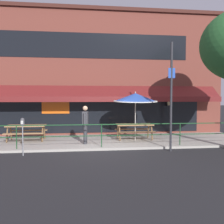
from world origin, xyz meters
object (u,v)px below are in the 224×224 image
picnic_table_centre (134,127)px  patio_umbrella_centre (135,98)px  picnic_table_left (26,128)px  parking_meter_near (22,125)px  street_sign_pole (171,96)px  pedestrian_walking (85,123)px

picnic_table_centre → patio_umbrella_centre: (0.00, -0.17, 1.47)m
picnic_table_left → parking_meter_near: 2.78m
picnic_table_left → street_sign_pole: bearing=-23.1°
picnic_table_left → picnic_table_centre: 5.26m
picnic_table_left → parking_meter_near: parking_meter_near is taller
parking_meter_near → street_sign_pole: street_sign_pole is taller
patio_umbrella_centre → pedestrian_walking: bearing=-163.2°
patio_umbrella_centre → parking_meter_near: 5.46m
picnic_table_centre → patio_umbrella_centre: size_ratio=0.76×
pedestrian_walking → picnic_table_centre: bearing=20.4°
picnic_table_centre → street_sign_pole: size_ratio=0.41×
street_sign_pole → picnic_table_left: bearing=156.9°
patio_umbrella_centre → street_sign_pole: size_ratio=0.54×
picnic_table_left → picnic_table_centre: (5.26, -0.17, 0.00)m
picnic_table_centre → parking_meter_near: parking_meter_near is taller
pedestrian_walking → street_sign_pole: 3.94m
picnic_table_left → parking_meter_near: bearing=-80.7°
picnic_table_centre → patio_umbrella_centre: patio_umbrella_centre is taller
picnic_table_left → street_sign_pole: street_sign_pole is taller
patio_umbrella_centre → street_sign_pole: street_sign_pole is taller
patio_umbrella_centre → picnic_table_centre: bearing=90.0°
patio_umbrella_centre → parking_meter_near: (-4.81, -2.38, -1.03)m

